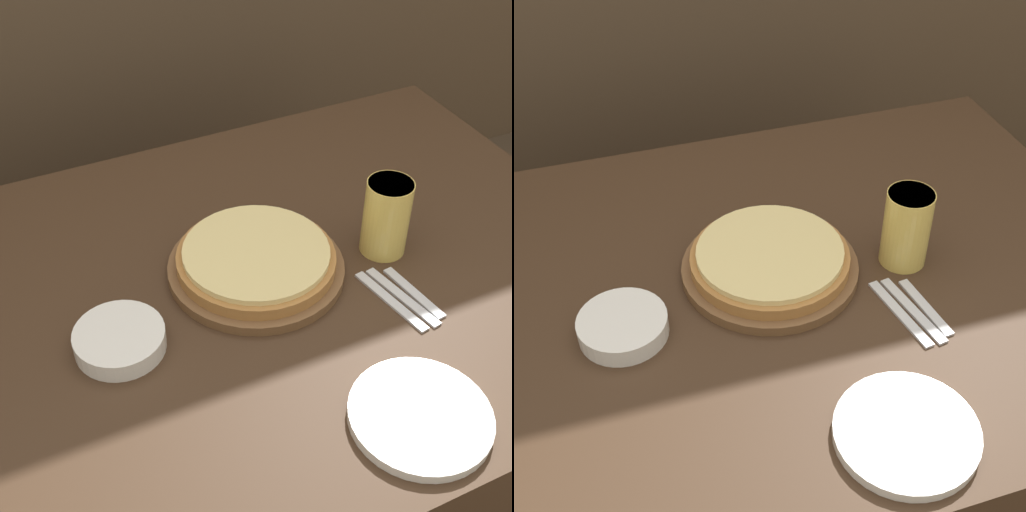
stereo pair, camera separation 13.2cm
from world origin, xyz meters
The scene contains 9 objects.
ground_plane centered at (0.00, 0.00, 0.00)m, with size 12.00×12.00×0.00m, color #473828.
dining_table centered at (0.00, 0.00, 0.35)m, with size 1.54×1.04×0.70m.
pizza_on_board centered at (0.06, 0.02, 0.73)m, with size 0.33×0.33×0.06m.
beer_glass centered at (0.31, -0.02, 0.78)m, with size 0.09×0.09×0.15m.
dinner_plate centered at (0.14, -0.39, 0.71)m, with size 0.22×0.22×0.02m.
side_bowl centered at (-0.22, -0.05, 0.72)m, with size 0.15×0.15×0.04m.
fork centered at (0.25, -0.15, 0.70)m, with size 0.05×0.18×0.00m.
dinner_knife centered at (0.27, -0.15, 0.70)m, with size 0.05×0.18×0.00m.
spoon centered at (0.30, -0.15, 0.70)m, with size 0.03×0.15×0.00m.
Camera 2 is at (-0.24, -0.93, 1.60)m, focal length 50.00 mm.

